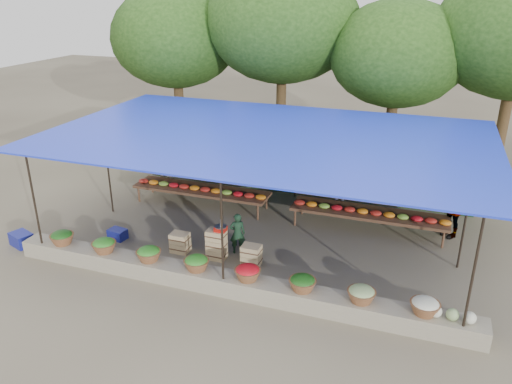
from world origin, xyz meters
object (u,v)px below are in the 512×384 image
(weighing_scale, at_px, (221,228))
(blue_crate_front, at_px, (21,239))
(blue_crate_back, at_px, (118,234))
(crate_counter, at_px, (216,247))
(vendor_seated, at_px, (237,233))

(weighing_scale, distance_m, blue_crate_front, 5.29)
(blue_crate_back, bearing_deg, blue_crate_front, -143.73)
(blue_crate_front, bearing_deg, blue_crate_back, 47.75)
(crate_counter, height_order, blue_crate_front, crate_counter)
(blue_crate_front, relative_size, blue_crate_back, 1.25)
(vendor_seated, relative_size, blue_crate_back, 2.37)
(crate_counter, bearing_deg, vendor_seated, 47.26)
(weighing_scale, xyz_separation_m, blue_crate_back, (-3.01, 0.07, -0.71))
(vendor_seated, xyz_separation_m, blue_crate_back, (-3.26, -0.37, -0.40))
(vendor_seated, bearing_deg, blue_crate_back, -17.35)
(crate_counter, height_order, blue_crate_back, crate_counter)
(blue_crate_front, height_order, blue_crate_back, blue_crate_front)
(weighing_scale, bearing_deg, vendor_seated, 59.83)
(weighing_scale, height_order, blue_crate_front, weighing_scale)
(crate_counter, relative_size, blue_crate_back, 5.19)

